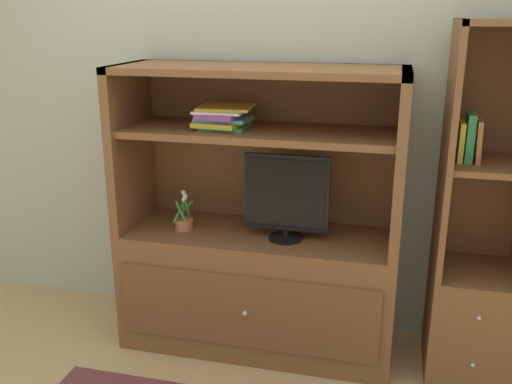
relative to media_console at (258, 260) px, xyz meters
name	(u,v)px	position (x,y,z in m)	size (l,w,h in m)	color
ground_plane	(240,381)	(0.00, -0.41, -0.51)	(8.00, 8.00, 0.00)	tan
painted_rear_wall	(273,92)	(0.00, 0.34, 0.89)	(6.00, 0.10, 2.80)	#ADB29E
media_console	(258,260)	(0.00, 0.00, 0.00)	(1.50, 0.58, 1.58)	brown
tv_monitor	(286,197)	(0.16, -0.06, 0.40)	(0.45, 0.19, 0.46)	black
potted_plant	(184,221)	(-0.41, -0.05, 0.22)	(0.11, 0.13, 0.23)	#B26642
magazine_stack	(224,116)	(-0.19, 0.00, 0.80)	(0.30, 0.36, 0.12)	#338C4C
bookshelf_tall	(477,267)	(1.15, 0.01, 0.08)	(0.44, 0.48, 1.81)	brown
upright_book_row	(469,139)	(1.04, -0.01, 0.75)	(0.10, 0.17, 0.23)	gold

